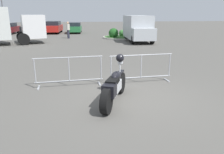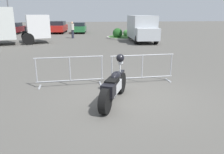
{
  "view_description": "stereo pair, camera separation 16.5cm",
  "coord_description": "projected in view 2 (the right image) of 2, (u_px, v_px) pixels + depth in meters",
  "views": [
    {
      "loc": [
        -1.62,
        -6.28,
        2.54
      ],
      "look_at": [
        -0.53,
        0.05,
        0.65
      ],
      "focal_mm": 35.0,
      "sensor_mm": 36.0,
      "label": 1
    },
    {
      "loc": [
        -1.46,
        -6.31,
        2.54
      ],
      "look_at": [
        -0.53,
        0.05,
        0.65
      ],
      "focal_mm": 35.0,
      "sensor_mm": 36.0,
      "label": 2
    }
  ],
  "objects": [
    {
      "name": "crowd_barrier_near",
      "position": [
        70.0,
        71.0,
        7.77
      ],
      "size": [
        2.4,
        0.53,
        1.07
      ],
      "rotation": [
        0.0,
        0.0,
        0.04
      ],
      "color": "#9EA0A5",
      "rests_on": "ground"
    },
    {
      "name": "street_lamp",
      "position": [
        7.0,
        2.0,
        24.07
      ],
      "size": [
        0.36,
        0.7,
        5.68
      ],
      "color": "#595B60",
      "rests_on": "ground"
    },
    {
      "name": "ground_plane",
      "position": [
        129.0,
        96.0,
        6.91
      ],
      "size": [
        120.0,
        120.0,
        0.0
      ],
      "primitive_type": "plane",
      "color": "#54514C"
    },
    {
      "name": "crowd_barrier_far",
      "position": [
        142.0,
        68.0,
        8.14
      ],
      "size": [
        2.4,
        0.53,
        1.07
      ],
      "rotation": [
        0.0,
        0.0,
        0.04
      ],
      "color": "#9EA0A5",
      "rests_on": "ground"
    },
    {
      "name": "motorcycle",
      "position": [
        114.0,
        86.0,
        6.36
      ],
      "size": [
        1.14,
        2.19,
        1.31
      ],
      "rotation": [
        0.0,
        0.0,
        1.14
      ],
      "color": "black",
      "rests_on": "ground"
    },
    {
      "name": "parked_car_red",
      "position": [
        58.0,
        27.0,
        28.47
      ],
      "size": [
        2.2,
        4.63,
        1.53
      ],
      "rotation": [
        0.0,
        0.0,
        1.49
      ],
      "color": "#B21E19",
      "rests_on": "ground"
    },
    {
      "name": "delivery_van",
      "position": [
        142.0,
        28.0,
        19.85
      ],
      "size": [
        2.22,
        5.1,
        2.31
      ],
      "rotation": [
        0.0,
        0.0,
        -1.62
      ],
      "color": "#B2B7BC",
      "rests_on": "ground"
    },
    {
      "name": "planter_island",
      "position": [
        123.0,
        36.0,
        22.75
      ],
      "size": [
        3.74,
        3.74,
        1.06
      ],
      "color": "#ADA89E",
      "rests_on": "ground"
    },
    {
      "name": "parked_car_black",
      "position": [
        37.0,
        27.0,
        28.13
      ],
      "size": [
        2.1,
        4.42,
        1.46
      ],
      "rotation": [
        0.0,
        0.0,
        1.49
      ],
      "color": "black",
      "rests_on": "ground"
    },
    {
      "name": "parked_car_green",
      "position": [
        79.0,
        28.0,
        28.64
      ],
      "size": [
        1.96,
        4.12,
        1.36
      ],
      "rotation": [
        0.0,
        0.0,
        1.49
      ],
      "color": "#236B38",
      "rests_on": "ground"
    },
    {
      "name": "parked_car_maroon",
      "position": [
        14.0,
        28.0,
        27.71
      ],
      "size": [
        1.95,
        4.09,
        1.35
      ],
      "rotation": [
        0.0,
        0.0,
        1.49
      ],
      "color": "maroon",
      "rests_on": "ground"
    },
    {
      "name": "pedestrian",
      "position": [
        72.0,
        29.0,
        22.45
      ],
      "size": [
        0.41,
        0.41,
        1.69
      ],
      "rotation": [
        0.0,
        0.0,
        4.96
      ],
      "color": "#262838",
      "rests_on": "ground"
    }
  ]
}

